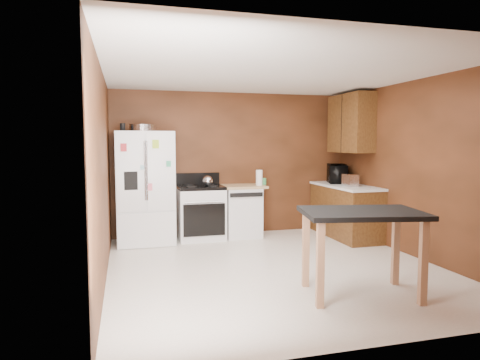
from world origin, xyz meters
name	(u,v)px	position (x,y,z in m)	size (l,w,h in m)	color
floor	(275,268)	(0.00, 0.00, 0.00)	(4.50, 4.50, 0.00)	white
ceiling	(277,72)	(0.00, 0.00, 2.50)	(4.50, 4.50, 0.00)	white
wall_back	(233,164)	(0.00, 2.25, 1.25)	(4.20, 4.20, 0.00)	brown
wall_front	(376,191)	(0.00, -2.25, 1.25)	(4.20, 4.20, 0.00)	brown
wall_left	(103,175)	(-2.10, 0.00, 1.25)	(4.50, 4.50, 0.00)	brown
wall_right	(417,169)	(2.10, 0.00, 1.25)	(4.50, 4.50, 0.00)	brown
roasting_pan	(143,128)	(-1.56, 1.90, 1.85)	(0.43, 0.43, 0.11)	silver
pen_cup	(123,127)	(-1.88, 1.81, 1.86)	(0.08, 0.08, 0.12)	black
kettle	(208,181)	(-0.54, 1.83, 0.99)	(0.18, 0.18, 0.18)	silver
paper_towel	(259,178)	(0.37, 1.85, 1.02)	(0.11, 0.11, 0.27)	white
green_canister	(263,181)	(0.48, 1.96, 0.95)	(0.10, 0.10, 0.11)	#42AE5F
toaster	(350,180)	(1.75, 1.22, 1.00)	(0.17, 0.27, 0.20)	silver
microwave	(337,174)	(1.83, 1.83, 1.05)	(0.55, 0.37, 0.31)	black
refrigerator	(145,188)	(-1.55, 1.86, 0.90)	(0.90, 0.80, 1.80)	white
gas_range	(201,212)	(-0.64, 1.92, 0.46)	(0.76, 0.68, 1.10)	white
dishwasher	(242,210)	(0.08, 1.95, 0.45)	(0.78, 0.63, 0.89)	white
right_cabinets	(347,184)	(1.84, 1.48, 0.91)	(0.63, 1.58, 2.45)	brown
island	(362,224)	(0.54, -1.17, 0.77)	(1.36, 1.04, 0.91)	black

